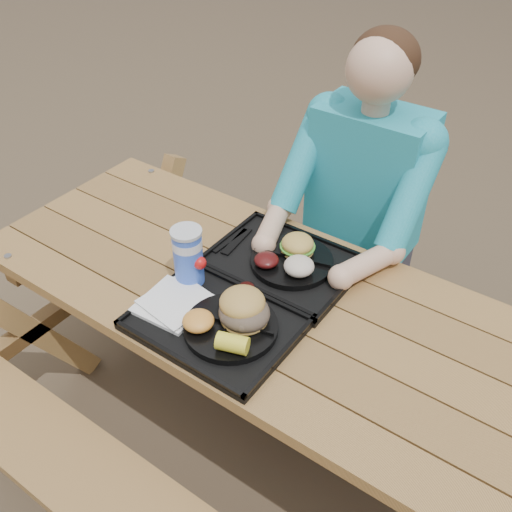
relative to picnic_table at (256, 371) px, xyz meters
The scene contains 18 objects.
ground 0.38m from the picnic_table, ahead, with size 60.00×60.00×0.00m, color #999999.
picnic_table is the anchor object (origin of this frame).
tray_near 0.43m from the picnic_table, 90.89° to the right, with size 0.45×0.35×0.02m, color black.
tray_far 0.41m from the picnic_table, 88.00° to the left, with size 0.45×0.35×0.02m, color black.
plate_near 0.45m from the picnic_table, 74.87° to the right, with size 0.26×0.26×0.02m, color black.
plate_far 0.43m from the picnic_table, 76.57° to the left, with size 0.26×0.26×0.02m, color black.
napkin_stack 0.48m from the picnic_table, 124.20° to the right, with size 0.18×0.18×0.02m, color white.
soda_cup 0.52m from the picnic_table, 150.59° to the right, with size 0.09×0.09×0.18m, color blue.
condiment_bbq 0.41m from the picnic_table, 85.94° to the right, with size 0.05×0.05×0.03m, color black.
condiment_mustard 0.42m from the picnic_table, 55.57° to the right, with size 0.05×0.05×0.03m, color yellow.
sandwich 0.51m from the picnic_table, 65.41° to the right, with size 0.13×0.13×0.14m, color #BC8E42, non-canonical shape.
mac_cheese 0.50m from the picnic_table, 93.31° to the right, with size 0.09×0.09×0.04m, color gold.
corn_cob 0.52m from the picnic_table, 67.07° to the right, with size 0.08×0.08×0.05m, color yellow, non-canonical shape.
cutlery_far 0.46m from the picnic_table, 141.75° to the left, with size 0.03×0.16×0.01m, color black.
burger 0.50m from the picnic_table, 81.16° to the left, with size 0.10×0.10×0.09m, color gold, non-canonical shape.
baked_beans 0.44m from the picnic_table, 101.08° to the left, with size 0.08×0.08×0.03m, color #440D0D.
potato_salad 0.46m from the picnic_table, 49.27° to the left, with size 0.09×0.09×0.05m, color beige.
diner 0.63m from the picnic_table, 83.54° to the left, with size 0.48×0.84×1.28m, color teal, non-canonical shape.
Camera 1 is at (0.74, -1.05, 1.90)m, focal length 40.00 mm.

